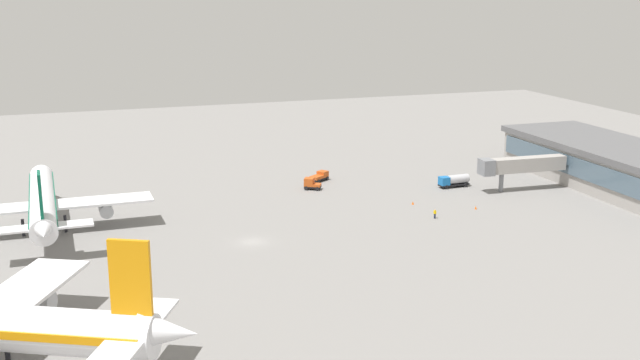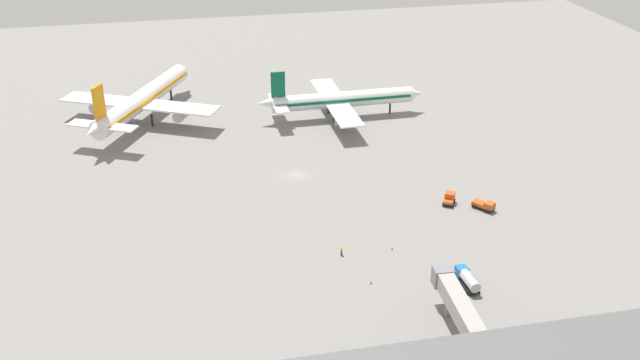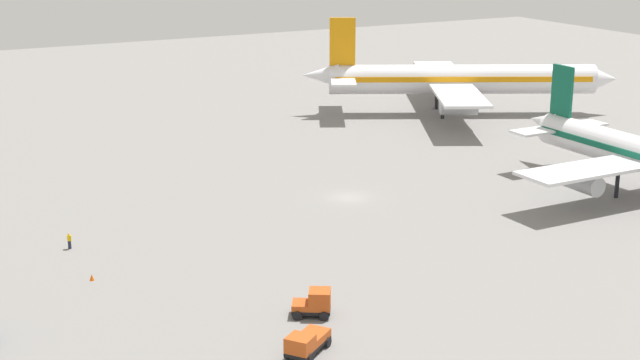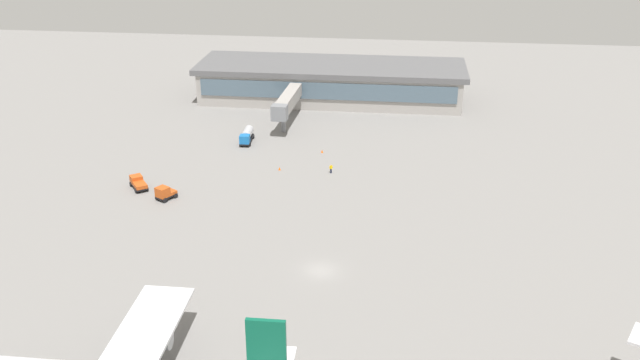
{
  "view_description": "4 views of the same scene",
  "coord_description": "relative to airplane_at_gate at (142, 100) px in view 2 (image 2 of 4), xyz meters",
  "views": [
    {
      "loc": [
        -115.47,
        28.15,
        39.96
      ],
      "look_at": [
        8.81,
        -14.49,
        6.86
      ],
      "focal_mm": 44.06,
      "sensor_mm": 36.0,
      "label": 1
    },
    {
      "loc": [
        -24.33,
        -138.42,
        69.65
      ],
      "look_at": [
        2.77,
        -11.86,
        4.36
      ],
      "focal_mm": 40.25,
      "sensor_mm": 36.0,
      "label": 2
    },
    {
      "loc": [
        92.2,
        -52.91,
        32.72
      ],
      "look_at": [
        0.89,
        -4.32,
        2.93
      ],
      "focal_mm": 52.87,
      "sensor_mm": 36.0,
      "label": 3
    },
    {
      "loc": [
        -9.56,
        80.54,
        49.04
      ],
      "look_at": [
        2.32,
        -18.86,
        4.97
      ],
      "focal_mm": 39.2,
      "sensor_mm": 36.0,
      "label": 4
    }
  ],
  "objects": [
    {
      "name": "ground",
      "position": [
        32.71,
        -39.36,
        -5.78
      ],
      "size": [
        288.0,
        288.0,
        0.0
      ],
      "primitive_type": "plane",
      "color": "gray"
    },
    {
      "name": "airplane_at_gate",
      "position": [
        0.0,
        0.0,
        0.0
      ],
      "size": [
        40.18,
        48.23,
        15.89
      ],
      "rotation": [
        0.0,
        0.0,
        1.1
      ],
      "color": "white",
      "rests_on": "ground"
    },
    {
      "name": "airplane_taxiing",
      "position": [
        50.1,
        -8.26,
        -0.87
      ],
      "size": [
        44.28,
        35.39,
        13.5
      ],
      "rotation": [
        0.0,
        0.0,
        0.01
      ],
      "color": "white",
      "rests_on": "ground"
    },
    {
      "name": "pushback_tractor",
      "position": [
        66.61,
        -62.42,
        -4.81
      ],
      "size": [
        4.13,
        4.67,
        1.9
      ],
      "rotation": [
        0.0,
        0.0,
        5.34
      ],
      "color": "black",
      "rests_on": "ground"
    },
    {
      "name": "fuel_truck",
      "position": [
        53.03,
        -86.3,
        -4.39
      ],
      "size": [
        2.44,
        6.38,
        2.5
      ],
      "rotation": [
        0.0,
        0.0,
        1.62
      ],
      "color": "black",
      "rests_on": "ground"
    },
    {
      "name": "baggage_tug",
      "position": [
        60.67,
        -58.57,
        -4.62
      ],
      "size": [
        3.45,
        3.74,
        2.3
      ],
      "rotation": [
        0.0,
        0.0,
        1.03
      ],
      "color": "black",
      "rests_on": "ground"
    },
    {
      "name": "ground_crew_worker",
      "position": [
        34.79,
        -72.74,
        -4.93
      ],
      "size": [
        0.52,
        0.51,
        1.67
      ],
      "rotation": [
        0.0,
        0.0,
        2.06
      ],
      "color": "#1E2338",
      "rests_on": "ground"
    },
    {
      "name": "jet_bridge",
      "position": [
        46.65,
        -97.32,
        -0.65
      ],
      "size": [
        3.72,
        18.23,
        6.74
      ],
      "rotation": [
        0.0,
        0.0,
        1.52
      ],
      "color": "#9E9993",
      "rests_on": "ground"
    },
    {
      "name": "safety_cone_near_gate",
      "position": [
        44.14,
        -72.99,
        -5.48
      ],
      "size": [
        0.44,
        0.44,
        0.6
      ],
      "primitive_type": "cone",
      "color": "#EA590C",
      "rests_on": "ground"
    },
    {
      "name": "safety_cone_mid_apron",
      "position": [
        37.53,
        -82.42,
        -5.48
      ],
      "size": [
        0.44,
        0.44,
        0.6
      ],
      "primitive_type": "cone",
      "color": "#EA590C",
      "rests_on": "ground"
    }
  ]
}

